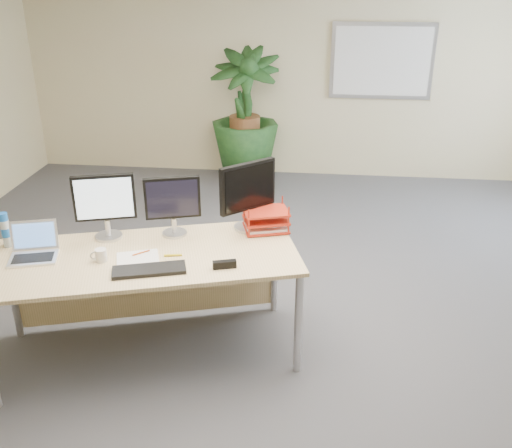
# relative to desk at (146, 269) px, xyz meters

# --- Properties ---
(floor) EXTENTS (8.00, 8.00, 0.00)m
(floor) POSITION_rel_desk_xyz_m (0.78, 0.07, -0.65)
(floor) COLOR #4A4A4F
(floor) RESTS_ON ground
(back_wall) EXTENTS (7.00, 0.04, 2.70)m
(back_wall) POSITION_rel_desk_xyz_m (0.78, 4.07, 0.70)
(back_wall) COLOR beige
(back_wall) RESTS_ON floor
(whiteboard) EXTENTS (1.30, 0.04, 0.95)m
(whiteboard) POSITION_rel_desk_xyz_m (1.98, 4.04, 0.90)
(whiteboard) COLOR #AFAEB3
(whiteboard) RESTS_ON back_wall
(desk) EXTENTS (2.32, 1.48, 0.83)m
(desk) POSITION_rel_desk_xyz_m (0.00, 0.00, 0.00)
(desk) COLOR tan
(desk) RESTS_ON floor
(floor_plant) EXTENTS (0.85, 0.85, 1.50)m
(floor_plant) POSITION_rel_desk_xyz_m (0.26, 3.71, 0.10)
(floor_plant) COLOR #133516
(floor_plant) RESTS_ON floor
(monitor_left) EXTENTS (0.43, 0.20, 0.49)m
(monitor_left) POSITION_rel_desk_xyz_m (-0.31, 0.14, 0.46)
(monitor_left) COLOR silver
(monitor_left) RESTS_ON desk
(monitor_right) EXTENTS (0.40, 0.19, 0.45)m
(monitor_right) POSITION_rel_desk_xyz_m (0.17, 0.24, 0.44)
(monitor_right) COLOR silver
(monitor_right) RESTS_ON desk
(monitor_dark) EXTENTS (0.38, 0.35, 0.53)m
(monitor_dark) POSITION_rel_desk_xyz_m (0.71, 0.41, 0.48)
(monitor_dark) COLOR silver
(monitor_dark) RESTS_ON desk
(laptop) EXTENTS (0.38, 0.36, 0.23)m
(laptop) POSITION_rel_desk_xyz_m (-0.72, -0.20, 0.24)
(laptop) COLOR silver
(laptop) RESTS_ON desk
(keyboard) EXTENTS (0.51, 0.29, 0.03)m
(keyboard) POSITION_rel_desk_xyz_m (0.14, -0.34, 0.19)
(keyboard) COLOR black
(keyboard) RESTS_ON desk
(coffee_mug) EXTENTS (0.11, 0.08, 0.09)m
(coffee_mug) POSITION_rel_desk_xyz_m (-0.23, -0.23, 0.22)
(coffee_mug) COLOR silver
(coffee_mug) RESTS_ON desk
(spiral_notebook) EXTENTS (0.34, 0.29, 0.01)m
(spiral_notebook) POSITION_rel_desk_xyz_m (0.01, -0.17, 0.18)
(spiral_notebook) COLOR white
(spiral_notebook) RESTS_ON desk
(orange_pen) EXTENTS (0.10, 0.10, 0.01)m
(orange_pen) POSITION_rel_desk_xyz_m (0.02, -0.11, 0.20)
(orange_pen) COLOR #CF5417
(orange_pen) RESTS_ON spiral_notebook
(yellow_highlighter) EXTENTS (0.13, 0.04, 0.02)m
(yellow_highlighter) POSITION_rel_desk_xyz_m (0.24, -0.11, 0.19)
(yellow_highlighter) COLOR gold
(yellow_highlighter) RESTS_ON desk
(water_bottle) EXTENTS (0.07, 0.07, 0.26)m
(water_bottle) POSITION_rel_desk_xyz_m (-0.98, -0.08, 0.30)
(water_bottle) COLOR silver
(water_bottle) RESTS_ON desk
(letter_tray) EXTENTS (0.39, 0.33, 0.16)m
(letter_tray) POSITION_rel_desk_xyz_m (0.84, 0.39, 0.25)
(letter_tray) COLOR #AD2615
(letter_tray) RESTS_ON desk
(stapler) EXTENTS (0.16, 0.09, 0.05)m
(stapler) POSITION_rel_desk_xyz_m (0.63, -0.23, 0.20)
(stapler) COLOR black
(stapler) RESTS_ON desk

